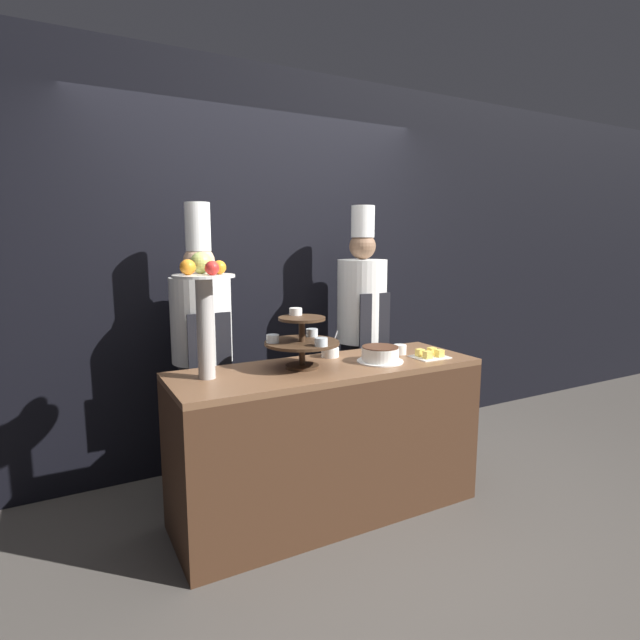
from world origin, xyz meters
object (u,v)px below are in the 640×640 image
at_px(cake_square_tray, 430,354).
at_px(chef_center_left, 362,322).
at_px(tiered_stand, 302,339).
at_px(serving_bowl_far, 330,352).
at_px(cake_round, 380,355).
at_px(cup_white, 400,349).
at_px(fruit_pedestal, 204,299).
at_px(chef_left, 202,344).

relative_size(cake_square_tray, chef_center_left, 0.11).
height_order(tiered_stand, cake_square_tray, tiered_stand).
bearing_deg(serving_bowl_far, tiered_stand, -149.71).
bearing_deg(serving_bowl_far, chef_center_left, 39.75).
distance_m(cake_square_tray, chef_center_left, 0.73).
distance_m(cake_round, cup_white, 0.26).
height_order(cake_round, serving_bowl_far, serving_bowl_far).
bearing_deg(fruit_pedestal, serving_bowl_far, 8.08).
relative_size(cake_round, serving_bowl_far, 1.72).
bearing_deg(chef_center_left, cup_white, -97.77).
bearing_deg(cup_white, fruit_pedestal, 178.57).
bearing_deg(chef_center_left, tiered_stand, -143.32).
distance_m(fruit_pedestal, cake_round, 1.07).
xyz_separation_m(cake_round, chef_center_left, (0.31, 0.67, 0.08)).
relative_size(cake_round, chef_left, 0.15).
xyz_separation_m(tiered_stand, cake_square_tray, (0.80, -0.15, -0.15)).
height_order(cake_round, cake_square_tray, cake_round).
height_order(cake_square_tray, chef_left, chef_left).
bearing_deg(chef_left, cake_round, -37.54).
height_order(cup_white, chef_center_left, chef_center_left).
xyz_separation_m(cup_white, chef_center_left, (0.08, 0.56, 0.09)).
distance_m(cup_white, chef_left, 1.24).
relative_size(cup_white, chef_left, 0.04).
relative_size(serving_bowl_far, chef_left, 0.09).
distance_m(chef_left, chef_center_left, 1.18).
bearing_deg(cup_white, serving_bowl_far, 161.24).
bearing_deg(chef_center_left, fruit_pedestal, -157.83).
height_order(fruit_pedestal, chef_center_left, chef_center_left).
height_order(cake_square_tray, chef_center_left, chef_center_left).
xyz_separation_m(cake_square_tray, chef_center_left, (-0.03, 0.72, 0.10)).
relative_size(cup_white, serving_bowl_far, 0.51).
bearing_deg(cup_white, cake_round, -154.15).
relative_size(tiered_stand, chef_left, 0.23).
distance_m(tiered_stand, serving_bowl_far, 0.34).
height_order(tiered_stand, fruit_pedestal, fruit_pedestal).
distance_m(fruit_pedestal, cup_white, 1.28).
bearing_deg(cup_white, cake_square_tray, -56.85).
bearing_deg(tiered_stand, serving_bowl_far, 30.29).
distance_m(cup_white, chef_center_left, 0.57).
relative_size(cup_white, chef_center_left, 0.04).
distance_m(tiered_stand, cake_square_tray, 0.83).
distance_m(cake_square_tray, serving_bowl_far, 0.61).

